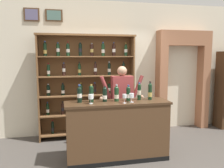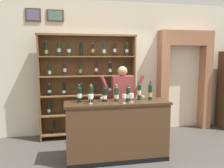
% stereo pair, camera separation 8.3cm
% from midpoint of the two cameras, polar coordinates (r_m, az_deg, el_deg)
% --- Properties ---
extents(ground_plane, '(14.00, 14.00, 0.02)m').
position_cam_midpoint_polar(ground_plane, '(4.39, 2.61, -17.98)').
color(ground_plane, '#47423D').
extents(back_wall, '(12.00, 0.19, 3.09)m').
position_cam_midpoint_polar(back_wall, '(5.58, -1.27, 3.98)').
color(back_wall, beige).
rests_on(back_wall, ground).
extents(wine_shelf, '(2.15, 0.35, 2.30)m').
position_cam_midpoint_polar(wine_shelf, '(5.22, -5.49, 0.32)').
color(wine_shelf, brown).
rests_on(wine_shelf, ground).
extents(archway_doorway, '(1.35, 0.45, 2.44)m').
position_cam_midpoint_polar(archway_doorway, '(6.10, 17.44, 2.31)').
color(archway_doorway, '#9E6647').
rests_on(archway_doorway, ground).
extents(tasting_counter, '(1.83, 0.53, 1.05)m').
position_cam_midpoint_polar(tasting_counter, '(4.18, 1.85, -11.43)').
color(tasting_counter, '#4C331E').
rests_on(tasting_counter, ground).
extents(shopkeeper, '(0.92, 0.22, 1.64)m').
position_cam_midpoint_polar(shopkeeper, '(4.64, 3.09, -3.29)').
color(shopkeeper, '#2D3347').
rests_on(shopkeeper, ground).
extents(tasting_bottle_bianco, '(0.08, 0.08, 0.31)m').
position_cam_midpoint_polar(tasting_bottle_bianco, '(3.99, -7.45, -2.45)').
color(tasting_bottle_bianco, black).
rests_on(tasting_bottle_bianco, tasting_counter).
extents(tasting_bottle_chianti, '(0.08, 0.08, 0.31)m').
position_cam_midpoint_polar(tasting_bottle_chianti, '(4.01, -4.56, -2.34)').
color(tasting_bottle_chianti, black).
rests_on(tasting_bottle_chianti, tasting_counter).
extents(tasting_bottle_prosecco, '(0.08, 0.08, 0.27)m').
position_cam_midpoint_polar(tasting_bottle_prosecco, '(4.03, -1.24, -2.53)').
color(tasting_bottle_prosecco, black).
rests_on(tasting_bottle_prosecco, tasting_counter).
extents(tasting_bottle_brunello, '(0.08, 0.08, 0.30)m').
position_cam_midpoint_polar(tasting_bottle_brunello, '(4.06, 1.68, -2.40)').
color(tasting_bottle_brunello, '#19381E').
rests_on(tasting_bottle_brunello, tasting_counter).
extents(tasting_bottle_super_tuscan, '(0.07, 0.07, 0.29)m').
position_cam_midpoint_polar(tasting_bottle_super_tuscan, '(4.12, 4.60, -2.34)').
color(tasting_bottle_super_tuscan, black).
rests_on(tasting_bottle_super_tuscan, tasting_counter).
extents(tasting_bottle_rosso, '(0.07, 0.07, 0.32)m').
position_cam_midpoint_polar(tasting_bottle_rosso, '(4.21, 7.29, -1.79)').
color(tasting_bottle_rosso, black).
rests_on(tasting_bottle_rosso, tasting_counter).
extents(tasting_bottle_grappa, '(0.07, 0.07, 0.34)m').
position_cam_midpoint_polar(tasting_bottle_grappa, '(4.26, 9.93, -1.86)').
color(tasting_bottle_grappa, black).
rests_on(tasting_bottle_grappa, tasting_counter).
extents(wine_glass_spare, '(0.08, 0.08, 0.15)m').
position_cam_midpoint_polar(wine_glass_spare, '(3.87, -4.72, -3.28)').
color(wine_glass_spare, silver).
rests_on(wine_glass_spare, tasting_counter).
extents(wine_glass_center, '(0.07, 0.07, 0.15)m').
position_cam_midpoint_polar(wine_glass_center, '(3.90, 3.63, -3.15)').
color(wine_glass_center, silver).
rests_on(wine_glass_center, tasting_counter).
extents(wine_glass_left, '(0.08, 0.08, 0.16)m').
position_cam_midpoint_polar(wine_glass_left, '(3.99, 5.38, -3.02)').
color(wine_glass_left, silver).
rests_on(wine_glass_left, tasting_counter).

